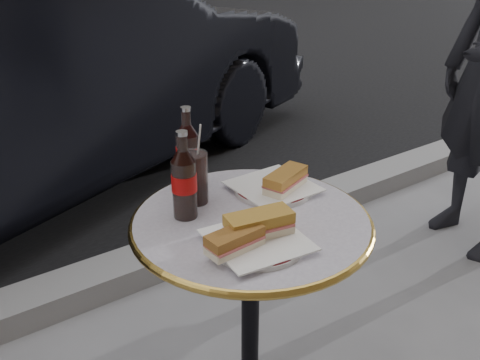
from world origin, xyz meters
TOP-DOWN VIEW (x-y plane):
  - curb at (0.00, 0.90)m, footprint 40.00×0.20m
  - bistro_table at (0.00, 0.00)m, footprint 0.62×0.62m
  - plate_left at (-0.06, -0.11)m, footprint 0.28×0.28m
  - plate_right at (0.14, 0.09)m, footprint 0.26×0.26m
  - sandwich_left_a at (-0.13, -0.12)m, footprint 0.14×0.07m
  - sandwich_left_b at (-0.05, -0.10)m, footprint 0.17×0.10m
  - sandwich_right at (0.16, 0.06)m, footprint 0.16×0.11m
  - cola_bottle_left at (-0.13, 0.10)m, footprint 0.07×0.07m
  - cola_bottle_right at (-0.04, 0.25)m, footprint 0.08×0.08m
  - cola_glass at (-0.07, 0.16)m, footprint 0.08×0.08m
  - parked_car at (0.01, 2.11)m, footprint 2.80×4.26m

SIDE VIEW (x-z plane):
  - curb at x=0.00m, z-range -0.01..0.11m
  - bistro_table at x=0.00m, z-range 0.00..0.73m
  - parked_car at x=0.01m, z-range 0.00..1.33m
  - plate_right at x=0.14m, z-range 0.73..0.74m
  - plate_left at x=-0.06m, z-range 0.73..0.74m
  - sandwich_left_a at x=-0.13m, z-range 0.74..0.79m
  - sandwich_right at x=0.16m, z-range 0.74..0.79m
  - sandwich_left_b at x=-0.05m, z-range 0.74..0.80m
  - cola_glass at x=-0.07m, z-range 0.73..0.88m
  - cola_bottle_left at x=-0.13m, z-range 0.73..0.96m
  - cola_bottle_right at x=-0.04m, z-range 0.73..0.97m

